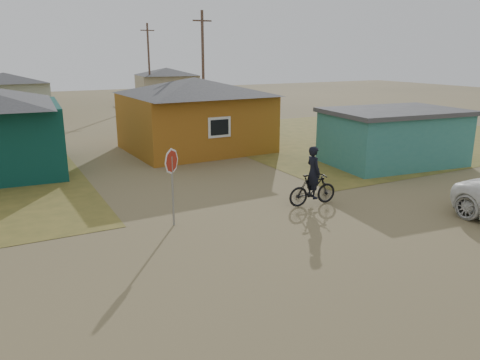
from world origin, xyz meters
name	(u,v)px	position (x,y,z in m)	size (l,w,h in m)	color
ground	(311,249)	(0.00, 0.00, 0.00)	(120.00, 120.00, 0.00)	olive
grass_ne	(367,135)	(14.00, 13.00, 0.01)	(20.00, 18.00, 0.00)	olive
house_yellow	(195,113)	(2.50, 14.00, 2.00)	(7.72, 6.76, 3.90)	#9A5B17
shed_turquoise	(393,136)	(9.50, 6.50, 1.31)	(6.71, 4.93, 2.60)	#37796F
house_pale_west	(6,94)	(-6.00, 34.00, 1.86)	(7.04, 6.15, 3.60)	#A3AB93
house_beige_east	(167,84)	(10.00, 40.00, 1.86)	(6.95, 6.05, 3.60)	tan
utility_pole_near	(203,67)	(6.50, 22.00, 4.14)	(1.40, 0.20, 8.00)	brown
utility_pole_far	(149,63)	(7.50, 38.00, 4.14)	(1.40, 0.20, 8.00)	brown
stop_sign	(172,169)	(-2.64, 3.48, 1.79)	(0.76, 0.30, 2.43)	gray
cyclist	(313,184)	(2.34, 3.12, 0.76)	(1.88, 0.70, 2.09)	black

